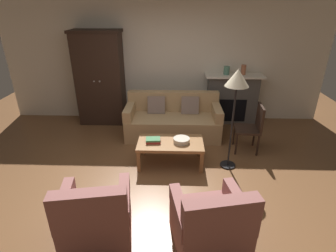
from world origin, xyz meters
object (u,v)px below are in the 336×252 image
(mantel_vase_jade, at_px, (227,70))
(mantel_vase_terracotta, at_px, (243,70))
(coffee_table, at_px, (170,145))
(armchair_near_right, at_px, (210,225))
(book_stack, at_px, (153,140))
(floor_lamp, at_px, (237,84))
(fireplace, at_px, (232,98))
(armchair_near_left, at_px, (96,218))
(couch, at_px, (173,121))
(armoire, at_px, (100,78))
(fruit_bowl, at_px, (181,140))
(side_chair_wooden, at_px, (252,125))

(mantel_vase_jade, xyz_separation_m, mantel_vase_terracotta, (0.36, 0.00, 0.02))
(coffee_table, height_order, armchair_near_right, armchair_near_right)
(mantel_vase_jade, height_order, mantel_vase_terracotta, mantel_vase_terracotta)
(book_stack, bearing_deg, mantel_vase_jade, 51.82)
(coffee_table, distance_m, floor_lamp, 1.46)
(fireplace, xyz_separation_m, armchair_near_left, (-2.15, -3.50, -0.25))
(fireplace, bearing_deg, couch, -151.02)
(coffee_table, relative_size, mantel_vase_terracotta, 5.17)
(armoire, xyz_separation_m, armchair_near_right, (2.08, -3.49, -0.71))
(fruit_bowl, height_order, floor_lamp, floor_lamp)
(fireplace, height_order, floor_lamp, floor_lamp)
(armoire, bearing_deg, armchair_near_right, -59.13)
(coffee_table, relative_size, floor_lamp, 0.66)
(mantel_vase_jade, xyz_separation_m, armchair_near_right, (-0.69, -3.55, -0.89))
(coffee_table, bearing_deg, side_chair_wooden, 18.94)
(fireplace, height_order, armchair_near_right, fireplace)
(fireplace, height_order, coffee_table, fireplace)
(book_stack, xyz_separation_m, floor_lamp, (1.27, -0.03, 0.99))
(mantel_vase_jade, bearing_deg, armchair_near_right, -100.94)
(floor_lamp, bearing_deg, fireplace, 79.17)
(book_stack, xyz_separation_m, armchair_near_right, (0.77, -1.70, -0.14))
(floor_lamp, bearing_deg, mantel_vase_terracotta, 73.88)
(fruit_bowl, xyz_separation_m, floor_lamp, (0.80, -0.03, 0.98))
(couch, relative_size, mantel_vase_terracotta, 9.05)
(book_stack, distance_m, side_chair_wooden, 1.85)
(armoire, relative_size, armchair_near_left, 2.30)
(book_stack, relative_size, side_chair_wooden, 0.28)
(couch, relative_size, side_chair_wooden, 2.14)
(mantel_vase_terracotta, xyz_separation_m, floor_lamp, (-0.54, -1.88, 0.21))
(side_chair_wooden, xyz_separation_m, floor_lamp, (-0.50, -0.55, 0.93))
(mantel_vase_jade, bearing_deg, armoire, -178.76)
(book_stack, distance_m, mantel_vase_jade, 2.47)
(fireplace, bearing_deg, side_chair_wooden, -84.30)
(fireplace, xyz_separation_m, book_stack, (-1.63, -1.87, -0.11))
(book_stack, bearing_deg, mantel_vase_terracotta, 45.55)
(fruit_bowl, relative_size, floor_lamp, 0.16)
(fireplace, distance_m, armchair_near_left, 4.11)
(mantel_vase_jade, height_order, floor_lamp, floor_lamp)
(couch, height_order, mantel_vase_jade, mantel_vase_jade)
(floor_lamp, bearing_deg, book_stack, 178.77)
(couch, bearing_deg, fireplace, 28.98)
(mantel_vase_terracotta, height_order, side_chair_wooden, mantel_vase_terracotta)
(couch, relative_size, mantel_vase_jade, 10.76)
(floor_lamp, bearing_deg, couch, 129.60)
(couch, bearing_deg, armchair_near_left, -106.65)
(mantel_vase_terracotta, xyz_separation_m, armchair_near_right, (-1.05, -3.55, -0.91))
(fireplace, height_order, fruit_bowl, fireplace)
(couch, distance_m, armchair_near_right, 2.87)
(armoire, height_order, floor_lamp, armoire)
(armoire, distance_m, mantel_vase_jade, 2.78)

